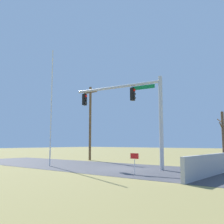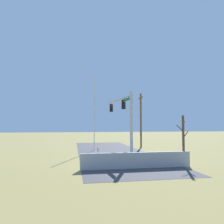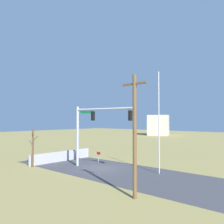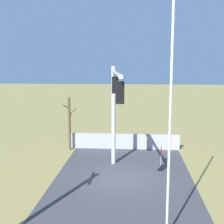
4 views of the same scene
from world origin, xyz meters
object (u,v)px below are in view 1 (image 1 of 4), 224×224
Objects in this scene: signal_mast at (135,105)px; utility_pole at (90,122)px; open_sign at (134,159)px; flagpole at (51,107)px; bare_tree at (223,139)px.

signal_mast is 0.93× the size of utility_pole.
signal_mast is at bearing -27.54° from utility_pole.
open_sign is (10.90, -7.62, -3.24)m from utility_pole.
signal_mast is 6.08× the size of open_sign.
flagpole is 2.35× the size of bare_tree.
flagpole is 1.20× the size of utility_pole.
bare_tree is at bearing -3.55° from utility_pole.
open_sign is (-3.13, -6.75, -1.19)m from bare_tree.
utility_pole reaches higher than open_sign.
utility_pole is at bearing 176.45° from bare_tree.
signal_mast reaches higher than bare_tree.
signal_mast is 10.17m from utility_pole.
flagpole is 13.47m from bare_tree.
flagpole is at bearing -159.51° from signal_mast.
utility_pole is at bearing 152.46° from signal_mast.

